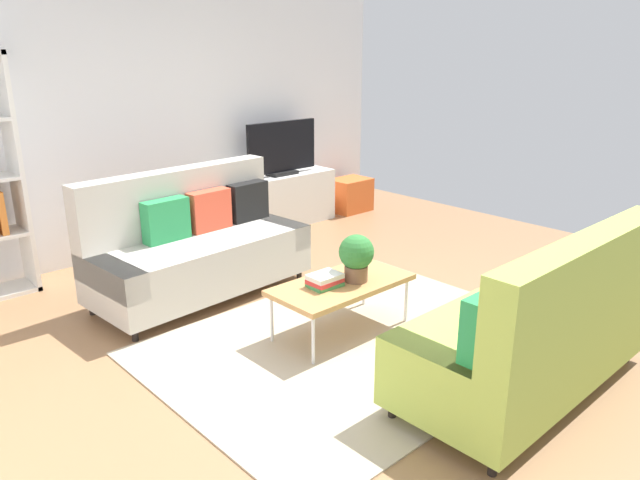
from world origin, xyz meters
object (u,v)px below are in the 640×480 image
at_px(couch_green, 535,329).
at_px(table_book_0, 325,285).
at_px(tv, 282,149).
at_px(vase_0, 240,174).
at_px(bottle_0, 256,173).
at_px(couch_beige, 196,245).
at_px(coffee_table, 342,285).
at_px(storage_trunk, 350,195).
at_px(tv_console, 282,200).
at_px(potted_plant, 356,256).

xyz_separation_m(couch_green, table_book_0, (-0.44, 1.45, -0.01)).
bearing_deg(tv, table_book_0, -123.45).
distance_m(vase_0, bottle_0, 0.19).
xyz_separation_m(couch_beige, coffee_table, (0.39, -1.42, -0.06)).
bearing_deg(coffee_table, couch_green, -78.74).
bearing_deg(couch_green, storage_trunk, 58.72).
xyz_separation_m(couch_green, coffee_table, (-0.28, 1.42, -0.05)).
xyz_separation_m(coffee_table, bottle_0, (1.12, 2.56, 0.32)).
xyz_separation_m(table_book_0, bottle_0, (1.27, 2.53, 0.28)).
distance_m(coffee_table, tv, 3.05).
bearing_deg(coffee_table, storage_trunk, 43.46).
xyz_separation_m(couch_beige, storage_trunk, (3.03, 1.07, -0.23)).
distance_m(couch_green, tv, 4.22).
bearing_deg(tv, tv_console, 90.00).
xyz_separation_m(couch_beige, bottle_0, (1.51, 1.13, 0.26)).
distance_m(tv_console, bottle_0, 0.58).
bearing_deg(couch_beige, coffee_table, 101.65).
relative_size(storage_trunk, table_book_0, 2.17).
relative_size(couch_green, bottle_0, 12.47).
bearing_deg(potted_plant, tv_console, 61.57).
bearing_deg(couch_green, vase_0, 80.31).
height_order(tv_console, vase_0, vase_0).
relative_size(couch_green, vase_0, 12.55).
distance_m(couch_green, bottle_0, 4.07).
height_order(tv_console, table_book_0, tv_console).
bearing_deg(vase_0, couch_beige, -137.75).
bearing_deg(storage_trunk, table_book_0, -138.41).
xyz_separation_m(coffee_table, tv, (1.53, 2.58, 0.56)).
relative_size(tv_console, storage_trunk, 2.69).
relative_size(tv_console, tv, 1.40).
distance_m(potted_plant, vase_0, 2.84).
bearing_deg(storage_trunk, potted_plant, -134.82).
bearing_deg(tv_console, potted_plant, -118.43).
distance_m(table_book_0, bottle_0, 2.85).
distance_m(coffee_table, vase_0, 2.83).
distance_m(table_book_0, vase_0, 2.86).
bearing_deg(tv, vase_0, 173.12).
relative_size(vase_0, bottle_0, 0.99).
xyz_separation_m(potted_plant, bottle_0, (1.02, 2.61, 0.09)).
bearing_deg(tv, coffee_table, -120.77).
distance_m(couch_green, table_book_0, 1.51).
height_order(couch_green, bottle_0, couch_green).
bearing_deg(table_book_0, couch_beige, 99.72).
bearing_deg(bottle_0, potted_plant, -111.34).
height_order(couch_green, tv, tv).
bearing_deg(potted_plant, couch_beige, 108.39).
height_order(tv, vase_0, tv).
relative_size(coffee_table, potted_plant, 3.01).
relative_size(tv, storage_trunk, 1.92).
relative_size(coffee_table, table_book_0, 4.58).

